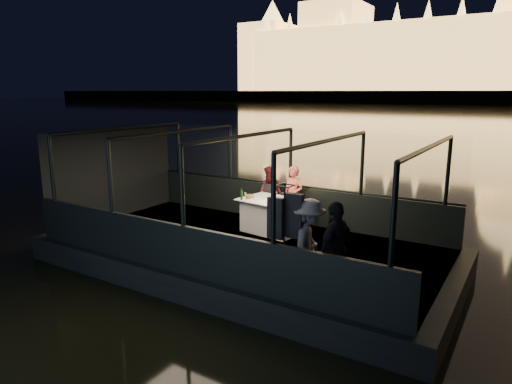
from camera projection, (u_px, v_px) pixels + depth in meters
The scene contains 26 objects.
river_water at pixel (507, 114), 76.25m from camera, with size 500.00×500.00×0.00m, color black.
boat_hull at pixel (246, 265), 9.89m from camera, with size 8.60×4.40×1.00m, color black.
boat_deck at pixel (246, 244), 9.79m from camera, with size 8.00×4.00×0.04m, color black.
gunwale_port at pixel (290, 204), 11.35m from camera, with size 8.00×0.08×0.90m, color black.
gunwale_starboard at pixel (184, 250), 8.03m from camera, with size 8.00×0.08×0.90m, color black.
cabin_glass_port at pixel (291, 158), 11.10m from camera, with size 8.00×0.02×1.40m, color #99B2B2, non-canonical shape.
cabin_glass_starboard at pixel (182, 186), 7.78m from camera, with size 8.00×0.02×1.40m, color #99B2B2, non-canonical shape.
cabin_roof_glass at pixel (246, 136), 9.29m from camera, with size 8.00×4.00×0.02m, color #99B2B2, non-canonical shape.
end_wall_fore at pixel (114, 173), 11.60m from camera, with size 0.02×4.00×2.30m, color black, non-canonical shape.
end_wall_aft at pixel (450, 218), 7.47m from camera, with size 0.02×4.00×2.30m, color black, non-canonical shape.
canopy_ribs at pixel (246, 191), 9.54m from camera, with size 8.00×4.00×2.30m, color black, non-canonical shape.
dining_table_central at pixel (272, 216), 10.48m from camera, with size 1.45×1.05×0.77m, color white.
chair_port_left at pixel (265, 206), 11.08m from camera, with size 0.45×0.45×0.96m, color black.
chair_port_right at pixel (283, 209), 10.82m from camera, with size 0.37×0.37×0.80m, color black.
coat_stand at pixel (284, 234), 7.44m from camera, with size 0.49×0.39×1.76m, color black, non-canonical shape.
person_woman_coral at pixel (293, 195), 10.92m from camera, with size 0.53×0.35×1.46m, color #F66859.
person_man_maroon at pixel (271, 192), 11.24m from camera, with size 0.67×0.52×1.40m, color #431316.
passenger_stripe at pixel (309, 238), 7.40m from camera, with size 0.98×0.55×1.51m, color white.
passenger_dark at pixel (336, 243), 7.16m from camera, with size 0.90×0.38×1.54m, color black.
wine_bottle at pixel (242, 193), 10.37m from camera, with size 0.06×0.06×0.27m, color #133614.
bread_basket at pixel (250, 197), 10.54m from camera, with size 0.20×0.20×0.08m, color olive.
amber_candle at pixel (271, 200), 10.18m from camera, with size 0.06×0.06×0.08m, color orange.
plate_near at pixel (272, 205), 9.93m from camera, with size 0.26×0.26×0.02m, color white.
plate_far at pixel (253, 198), 10.56m from camera, with size 0.25×0.25×0.02m, color silver.
wine_glass_white at pixel (245, 197), 10.28m from camera, with size 0.06×0.06×0.19m, color silver, non-canonical shape.
wine_glass_red at pixel (276, 196), 10.33m from camera, with size 0.06×0.06×0.19m, color silver, non-canonical shape.
Camera 1 is at (5.10, -7.80, 3.68)m, focal length 32.00 mm.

